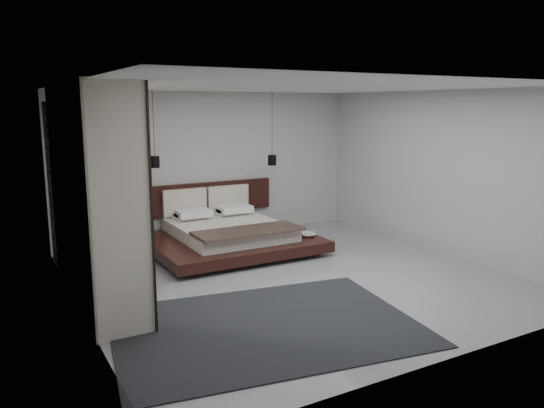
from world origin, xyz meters
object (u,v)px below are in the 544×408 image
bed (228,234)px  rug (266,326)px  wardrobe (94,195)px  pendant_left (155,162)px  pendant_right (272,160)px  lattice_screen (53,185)px

bed → rug: 3.46m
bed → wardrobe: wardrobe is taller
wardrobe → rug: 2.79m
bed → pendant_left: size_ratio=2.14×
pendant_right → rug: size_ratio=0.40×
lattice_screen → wardrobe: size_ratio=0.91×
bed → wardrobe: (-2.53, -1.41, 1.12)m
bed → rug: (-1.03, -3.29, -0.28)m
bed → pendant_left: (-1.15, 0.44, 1.31)m
lattice_screen → pendant_right: size_ratio=1.87×
pendant_left → rug: (0.11, -3.73, -1.59)m
wardrobe → lattice_screen: bearing=97.3°
bed → pendant_left: pendant_left is taller
lattice_screen → pendant_left: bearing=-3.6°
lattice_screen → rug: size_ratio=0.75×
wardrobe → rug: bearing=-51.5°
pendant_right → wardrobe: (-3.68, -1.85, -0.11)m
pendant_left → pendant_right: size_ratio=0.94×
lattice_screen → pendant_left: (1.64, -0.10, 0.30)m
wardrobe → rug: (1.50, -1.88, -1.40)m
pendant_left → wardrobe: wardrobe is taller
lattice_screen → rug: lattice_screen is taller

